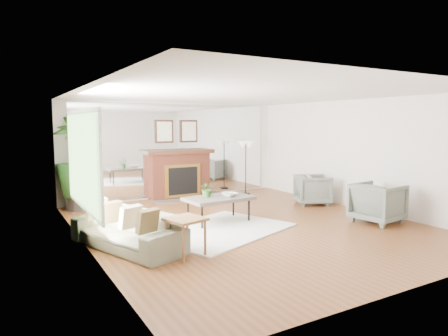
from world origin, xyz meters
TOP-DOWN VIEW (x-y plane):
  - ground at (0.00, 0.00)m, footprint 7.00×7.00m
  - wall_left at (-2.99, 0.00)m, footprint 0.02×7.00m
  - wall_right at (2.99, 0.00)m, footprint 0.02×7.00m
  - wall_back at (0.00, 3.49)m, footprint 6.00×0.02m
  - mirror_panel at (0.00, 3.47)m, footprint 5.40×0.04m
  - window_panel at (-2.96, 0.40)m, footprint 0.04×2.40m
  - fireplace at (0.00, 3.26)m, footprint 1.85×0.83m
  - area_rug at (-0.70, -0.09)m, footprint 3.01×2.58m
  - coffee_table at (-0.42, 0.42)m, footprint 1.34×0.83m
  - sofa at (-2.45, -0.28)m, footprint 1.43×2.16m
  - armchair_back at (2.46, 0.88)m, footprint 1.05×1.04m
  - armchair_front at (2.33, -1.11)m, footprint 0.97×0.95m
  - side_table at (-1.82, -1.10)m, footprint 0.62×0.62m
  - potted_ficus at (-2.55, 3.10)m, footprint 1.32×1.32m
  - floor_lamp at (1.80, 2.85)m, footprint 0.48×0.27m
  - tabletop_plant at (-0.61, 0.53)m, footprint 0.35×0.32m
  - fruit_bowl at (-0.20, 0.36)m, footprint 0.36×0.36m
  - book at (-0.14, 0.60)m, footprint 0.29×0.32m

SIDE VIEW (x-z plane):
  - ground at x=0.00m, z-range 0.00..0.00m
  - area_rug at x=-0.70m, z-range 0.00..0.03m
  - sofa at x=-2.45m, z-range 0.00..0.59m
  - armchair_back at x=2.46m, z-range 0.00..0.72m
  - armchair_front at x=2.33m, z-range 0.00..0.79m
  - coffee_table at x=-0.42m, z-range 0.22..0.73m
  - side_table at x=-1.82m, z-range 0.20..0.77m
  - book at x=-0.14m, z-range 0.52..0.54m
  - fruit_bowl at x=-0.20m, z-range 0.52..0.59m
  - fireplace at x=0.00m, z-range -0.37..1.68m
  - tabletop_plant at x=-0.61m, z-range 0.52..0.85m
  - potted_ficus at x=-2.55m, z-range 0.07..2.22m
  - wall_left at x=-2.99m, z-range 0.00..2.50m
  - wall_right at x=2.99m, z-range 0.00..2.50m
  - wall_back at x=0.00m, z-range 0.00..2.50m
  - mirror_panel at x=0.00m, z-range 0.05..2.45m
  - floor_lamp at x=1.80m, z-range 0.52..2.00m
  - window_panel at x=-2.96m, z-range 0.60..2.10m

